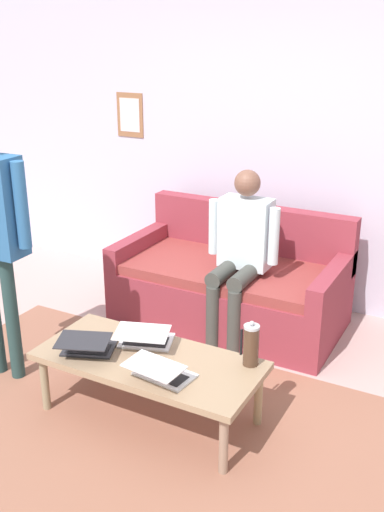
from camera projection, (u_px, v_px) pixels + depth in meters
ground_plane at (120, 421)px, 3.56m from camera, size 7.68×7.68×0.00m
area_rug at (141, 424)px, 3.52m from camera, size 3.34×1.93×0.01m
back_wall at (265, 141)px, 4.89m from camera, size 7.04×0.11×2.70m
couch at (232, 285)px, 4.71m from camera, size 1.75×0.93×0.88m
coffee_table at (149, 364)px, 3.48m from camera, size 1.34×0.60×0.41m
laptop_left at (145, 338)px, 3.59m from camera, size 0.41×0.41×0.13m
laptop_center at (161, 372)px, 3.24m from camera, size 0.35×0.33×0.11m
laptop_right at (87, 346)px, 3.51m from camera, size 0.40×0.40×0.12m
french_press at (251, 345)px, 3.35m from camera, size 0.11×0.09×0.28m
person_seated at (241, 247)px, 4.30m from camera, size 0.55×0.51×1.28m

